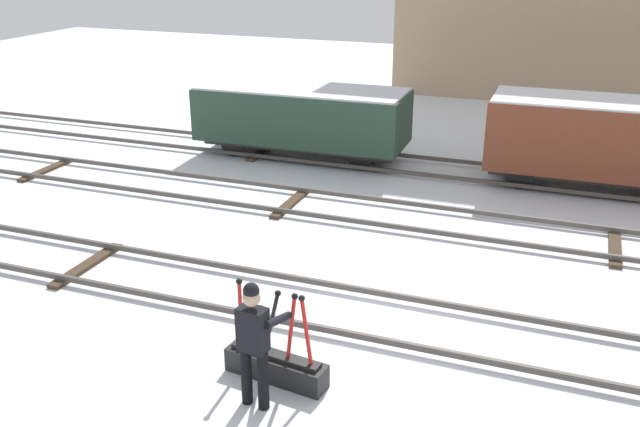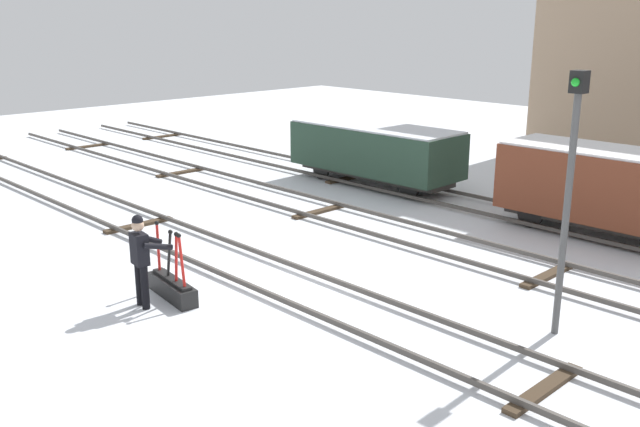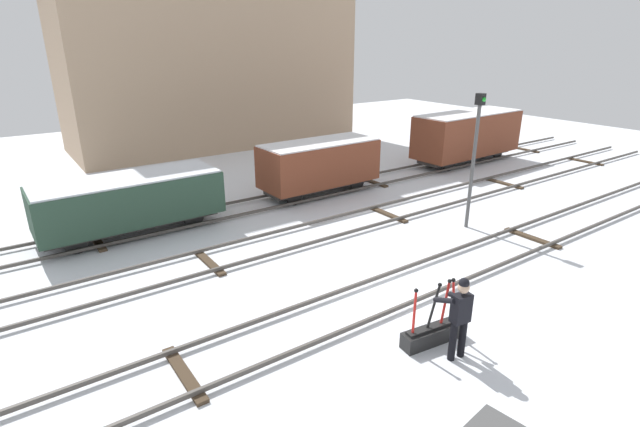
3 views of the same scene
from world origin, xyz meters
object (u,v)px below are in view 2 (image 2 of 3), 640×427
(signal_post, at_px, (569,182))
(freight_car_near_switch, at_px, (375,150))
(switch_lever_frame, at_px, (172,286))
(rail_worker, at_px, (141,255))
(freight_car_back_track, at_px, (603,186))

(signal_post, xyz_separation_m, freight_car_near_switch, (-9.65, 6.02, -1.57))
(freight_car_near_switch, bearing_deg, switch_lever_frame, -71.29)
(rail_worker, distance_m, freight_car_near_switch, 11.20)
(switch_lever_frame, xyz_separation_m, rail_worker, (-0.02, -0.62, 0.79))
(switch_lever_frame, height_order, freight_car_back_track, freight_car_back_track)
(rail_worker, xyz_separation_m, signal_post, (6.05, 4.59, 1.69))
(freight_car_back_track, bearing_deg, switch_lever_frame, -112.72)
(signal_post, height_order, freight_car_back_track, signal_post)
(rail_worker, height_order, freight_car_back_track, freight_car_back_track)
(rail_worker, xyz_separation_m, freight_car_back_track, (4.00, 10.60, 0.25))
(switch_lever_frame, bearing_deg, freight_car_back_track, 75.47)
(switch_lever_frame, bearing_deg, rail_worker, -84.19)
(signal_post, bearing_deg, freight_car_near_switch, 148.07)
(rail_worker, relative_size, freight_car_back_track, 0.37)
(switch_lever_frame, height_order, signal_post, signal_post)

